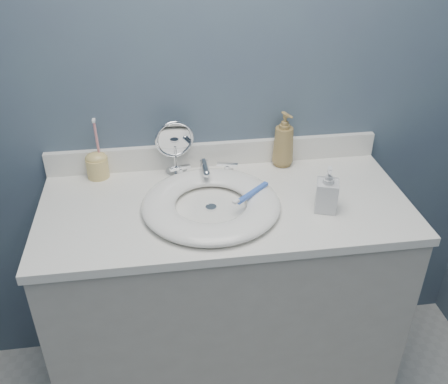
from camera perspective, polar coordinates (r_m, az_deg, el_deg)
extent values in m
cube|color=#455267|center=(1.75, -1.20, 12.54)|extent=(2.20, 0.02, 2.40)
cube|color=#B6B1A7|center=(1.94, 0.09, -12.54)|extent=(1.20, 0.55, 0.85)
cube|color=white|center=(1.66, 0.11, -1.63)|extent=(1.22, 0.57, 0.03)
cube|color=white|center=(1.85, -1.06, 4.38)|extent=(1.22, 0.02, 0.09)
cylinder|color=silver|center=(1.62, -1.49, -1.79)|extent=(0.04, 0.04, 0.01)
cube|color=silver|center=(1.80, -2.30, 1.95)|extent=(0.22, 0.05, 0.01)
cylinder|color=silver|center=(1.78, -2.32, 2.76)|extent=(0.03, 0.03, 0.06)
cylinder|color=silver|center=(1.73, -2.17, 2.82)|extent=(0.02, 0.09, 0.02)
sphere|color=silver|center=(1.69, -2.01, 2.08)|extent=(0.03, 0.03, 0.03)
cylinder|color=silver|center=(1.78, -5.03, 2.20)|extent=(0.02, 0.02, 0.03)
cube|color=silver|center=(1.77, -5.06, 2.78)|extent=(0.08, 0.03, 0.01)
cylinder|color=silver|center=(1.80, 0.39, 2.58)|extent=(0.02, 0.02, 0.03)
cube|color=silver|center=(1.79, 0.39, 3.17)|extent=(0.08, 0.03, 0.01)
cylinder|color=silver|center=(1.83, -5.48, 2.33)|extent=(0.08, 0.08, 0.01)
cylinder|color=silver|center=(1.80, -5.56, 3.75)|extent=(0.01, 0.01, 0.10)
torus|color=silver|center=(1.77, -5.69, 6.03)|extent=(0.14, 0.03, 0.14)
cylinder|color=white|center=(1.77, -5.69, 6.03)|extent=(0.12, 0.03, 0.12)
imported|color=olive|center=(1.84, 6.84, 5.99)|extent=(0.10, 0.10, 0.21)
imported|color=silver|center=(1.61, 11.73, 0.32)|extent=(0.09, 0.09, 0.15)
cylinder|color=#DDBF6E|center=(1.83, -14.25, 2.72)|extent=(0.08, 0.08, 0.07)
ellipsoid|color=#DDBF6E|center=(1.82, -14.40, 3.73)|extent=(0.08, 0.07, 0.05)
cylinder|color=pink|center=(1.79, -14.32, 5.70)|extent=(0.01, 0.02, 0.15)
cube|color=white|center=(1.75, -14.67, 7.92)|extent=(0.01, 0.02, 0.01)
cube|color=blue|center=(1.62, 3.27, -0.10)|extent=(0.13, 0.11, 0.01)
cube|color=white|center=(1.56, 1.39, -1.11)|extent=(0.03, 0.02, 0.01)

